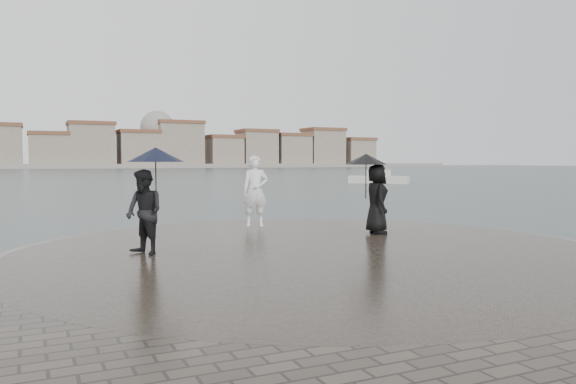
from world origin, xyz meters
name	(u,v)px	position (x,y,z in m)	size (l,w,h in m)	color
ground	(427,308)	(0.00, 0.00, 0.00)	(400.00, 400.00, 0.00)	#2B3835
kerb_ring	(315,259)	(0.00, 3.50, 0.16)	(12.50, 12.50, 0.32)	gray
quay_tip	(315,258)	(0.00, 3.50, 0.18)	(11.90, 11.90, 0.36)	#2D261E
statue	(255,191)	(0.37, 7.71, 1.32)	(0.70, 0.46, 1.92)	white
visitor_left	(148,195)	(-3.17, 4.33, 1.49)	(1.24, 1.13, 2.04)	black
visitor_right	(374,188)	(2.43, 5.06, 1.48)	(1.16, 1.11, 1.95)	black
far_skyline	(23,148)	(-6.29, 160.71, 5.61)	(260.00, 20.00, 37.00)	gray
boats	(189,183)	(6.53, 37.76, 0.38)	(41.33, 5.10, 1.50)	beige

